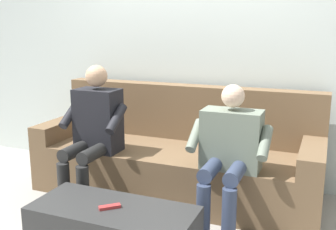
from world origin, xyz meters
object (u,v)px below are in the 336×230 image
remote_red (110,207)px  person_left_seated (229,149)px  couch (177,158)px  person_right_seated (94,128)px

remote_red → person_left_seated: bearing=-172.2°
couch → remote_red: size_ratio=18.02×
couch → person_right_seated: bearing=37.9°
person_left_seated → person_right_seated: size_ratio=0.92×
couch → remote_red: 1.17m
couch → person_right_seated: size_ratio=2.13×
couch → person_right_seated: person_right_seated is taller
couch → person_left_seated: bearing=141.9°
person_left_seated → remote_red: (0.59, 0.72, -0.25)m
couch → person_left_seated: (-0.58, 0.45, 0.29)m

